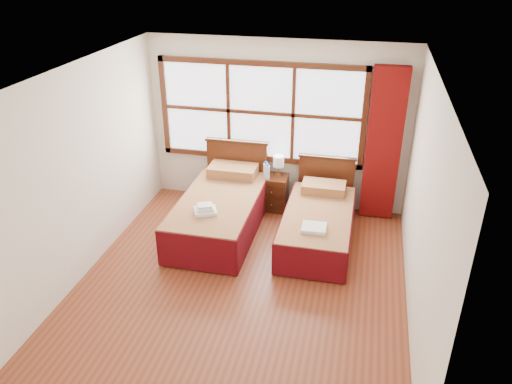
# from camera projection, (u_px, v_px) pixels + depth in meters

# --- Properties ---
(floor) EXTENTS (4.50, 4.50, 0.00)m
(floor) POSITION_uv_depth(u_px,v_px,m) (242.00, 282.00, 6.24)
(floor) COLOR brown
(floor) RESTS_ON ground
(ceiling) EXTENTS (4.50, 4.50, 0.00)m
(ceiling) POSITION_uv_depth(u_px,v_px,m) (238.00, 76.00, 5.07)
(ceiling) COLOR white
(ceiling) RESTS_ON wall_back
(wall_back) EXTENTS (4.00, 0.00, 4.00)m
(wall_back) POSITION_uv_depth(u_px,v_px,m) (277.00, 125.00, 7.61)
(wall_back) COLOR silver
(wall_back) RESTS_ON floor
(wall_left) EXTENTS (0.00, 4.50, 4.50)m
(wall_left) POSITION_uv_depth(u_px,v_px,m) (81.00, 173.00, 6.05)
(wall_left) COLOR silver
(wall_left) RESTS_ON floor
(wall_right) EXTENTS (0.00, 4.50, 4.50)m
(wall_right) POSITION_uv_depth(u_px,v_px,m) (424.00, 209.00, 5.26)
(wall_right) COLOR silver
(wall_right) RESTS_ON floor
(window) EXTENTS (3.16, 0.06, 1.56)m
(window) POSITION_uv_depth(u_px,v_px,m) (261.00, 112.00, 7.54)
(window) COLOR white
(window) RESTS_ON wall_back
(curtain) EXTENTS (0.50, 0.16, 2.30)m
(curtain) POSITION_uv_depth(u_px,v_px,m) (383.00, 145.00, 7.23)
(curtain) COLOR maroon
(curtain) RESTS_ON wall_back
(bed_left) EXTENTS (1.08, 2.10, 1.05)m
(bed_left) POSITION_uv_depth(u_px,v_px,m) (221.00, 210.00, 7.26)
(bed_left) COLOR #361A0B
(bed_left) RESTS_ON floor
(bed_right) EXTENTS (0.94, 1.96, 0.91)m
(bed_right) POSITION_uv_depth(u_px,v_px,m) (318.00, 223.00, 7.00)
(bed_right) COLOR #361A0B
(bed_right) RESTS_ON floor
(nightstand) EXTENTS (0.42, 0.41, 0.55)m
(nightstand) POSITION_uv_depth(u_px,v_px,m) (274.00, 193.00, 7.85)
(nightstand) COLOR #48200F
(nightstand) RESTS_ON floor
(towels_left) EXTENTS (0.37, 0.35, 0.12)m
(towels_left) POSITION_uv_depth(u_px,v_px,m) (205.00, 209.00, 6.68)
(towels_left) COLOR white
(towels_left) RESTS_ON bed_left
(towels_right) EXTENTS (0.32, 0.28, 0.05)m
(towels_right) POSITION_uv_depth(u_px,v_px,m) (314.00, 228.00, 6.44)
(towels_right) COLOR white
(towels_right) RESTS_ON bed_right
(lamp) EXTENTS (0.17, 0.17, 0.33)m
(lamp) POSITION_uv_depth(u_px,v_px,m) (279.00, 162.00, 7.66)
(lamp) COLOR gold
(lamp) RESTS_ON nightstand
(bottle_near) EXTENTS (0.07, 0.07, 0.27)m
(bottle_near) POSITION_uv_depth(u_px,v_px,m) (266.00, 170.00, 7.63)
(bottle_near) COLOR #C1E0F8
(bottle_near) RESTS_ON nightstand
(bottle_far) EXTENTS (0.07, 0.07, 0.25)m
(bottle_far) POSITION_uv_depth(u_px,v_px,m) (268.00, 172.00, 7.60)
(bottle_far) COLOR #C1E0F8
(bottle_far) RESTS_ON nightstand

